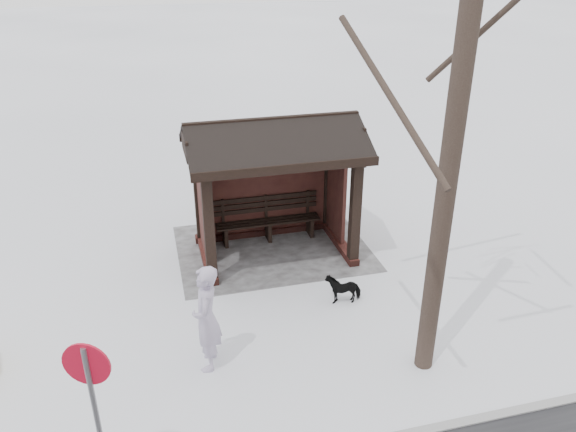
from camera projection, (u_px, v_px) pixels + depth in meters
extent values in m
plane|color=white|center=(275.00, 252.00, 12.48)|extent=(120.00, 120.00, 0.00)
cube|color=gray|center=(273.00, 248.00, 12.66)|extent=(4.20, 3.20, 0.02)
cube|color=#3C1A15|center=(266.00, 231.00, 13.23)|extent=(3.30, 0.22, 0.16)
cube|color=#3C1A15|center=(338.00, 241.00, 12.79)|extent=(0.22, 2.10, 0.16)
cube|color=#3C1A15|center=(207.00, 258.00, 12.11)|extent=(0.22, 2.10, 0.16)
cube|color=black|center=(355.00, 216.00, 11.54)|extent=(0.20, 0.20, 2.30)
cube|color=black|center=(209.00, 233.00, 10.86)|extent=(0.20, 0.20, 2.30)
cube|color=black|center=(328.00, 183.00, 13.11)|extent=(0.20, 0.20, 2.30)
cube|color=black|center=(199.00, 196.00, 12.43)|extent=(0.20, 0.20, 2.30)
cube|color=black|center=(265.00, 186.00, 12.73)|extent=(2.80, 0.08, 2.14)
cube|color=black|center=(336.00, 190.00, 12.56)|extent=(0.08, 1.17, 2.14)
cube|color=black|center=(202.00, 204.00, 11.88)|extent=(0.08, 1.17, 2.14)
cube|color=black|center=(284.00, 167.00, 10.67)|extent=(3.40, 0.20, 0.18)
cube|color=black|center=(264.00, 139.00, 12.24)|extent=(3.40, 0.20, 0.18)
cylinder|color=black|center=(457.00, 106.00, 7.30)|extent=(0.29, 0.29, 8.55)
imported|color=#A59AB4|center=(207.00, 318.00, 8.76)|extent=(0.56, 0.74, 1.82)
imported|color=black|center=(343.00, 288.00, 10.69)|extent=(0.68, 0.35, 0.56)
cylinder|color=gray|center=(98.00, 422.00, 6.62)|extent=(0.07, 0.07, 2.18)
cylinder|color=#B80D25|center=(86.00, 364.00, 6.27)|extent=(0.54, 0.24, 0.57)
cylinder|color=white|center=(87.00, 363.00, 6.29)|extent=(0.42, 0.19, 0.44)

